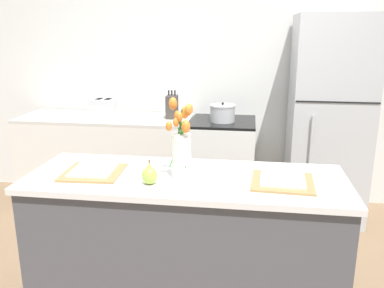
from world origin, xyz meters
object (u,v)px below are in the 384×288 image
Objects in this scene: plate_setting_right at (283,181)px; cooking_pot at (223,113)px; stove_range at (222,166)px; refrigerator at (328,121)px; pear_figurine at (150,174)px; knife_block at (172,107)px; flower_vase at (181,147)px; toaster at (104,107)px; plate_setting_left at (93,172)px.

plate_setting_right is 1.46× the size of cooking_pot.
stove_range is 0.53m from cooking_pot.
pear_figurine is at bearing -124.93° from refrigerator.
stove_range is 3.32× the size of knife_block.
flower_vase reaches higher than toaster.
pear_figurine reaches higher than plate_setting_right.
plate_setting_right is (0.55, -0.00, -0.17)m from flower_vase.
toaster is (-2.13, 0.04, 0.06)m from refrigerator.
cooking_pot is (-0.96, -0.04, 0.05)m from refrigerator.
knife_block reaches higher than plate_setting_left.
refrigerator reaches higher than knife_block.
stove_range is at bearing 85.82° from flower_vase.
stove_range is at bearing 68.70° from plate_setting_left.
knife_block is (-0.38, 1.66, -0.09)m from flower_vase.
stove_range is 1.06m from refrigerator.
flower_vase is at bearing 0.12° from plate_setting_left.
plate_setting_right is at bearing 9.53° from pear_figurine.
flower_vase is 1.98m from toaster.
cooking_pot is at bearing 105.46° from plate_setting_right.
pear_figurine is 0.58× the size of cooking_pot.
plate_setting_left is at bearing -111.30° from stove_range.
plate_setting_right is 2.32m from toaster.
refrigerator is 4.13× the size of flower_vase.
flower_vase reaches higher than knife_block.
flower_vase is at bearing -123.28° from refrigerator.
toaster is at bearing 177.90° from stove_range.
refrigerator is at bearing 55.07° from pear_figurine.
cooking_pot reaches higher than toaster.
stove_range is 3.76× the size of cooking_pot.
plate_setting_left is (-0.63, -1.63, 0.48)m from stove_range.
plate_setting_left is 1.46× the size of cooking_pot.
stove_range is 2.59× the size of plate_setting_right.
stove_range is 1.84m from pear_figurine.
plate_setting_left is 1.76m from toaster.
plate_setting_right is 1.91m from knife_block.
plate_setting_right is (-0.52, -1.63, -0.00)m from refrigerator.
plate_setting_left is 1.28× the size of knife_block.
knife_block reaches higher than cooking_pot.
knife_block is at bearing 171.50° from cooking_pot.
stove_range is 0.75m from knife_block.
flower_vase is 1.29× the size of plate_setting_right.
knife_block is at bearing -0.50° from toaster.
toaster reaches higher than stove_range.
plate_setting_right is at bearing -75.05° from stove_range.
flower_vase is 0.54m from plate_setting_left.
toaster is at bearing 122.37° from flower_vase.
flower_vase is (-0.12, -1.63, 0.65)m from stove_range.
plate_setting_right is 1.28× the size of knife_block.
knife_block reaches higher than plate_setting_right.
plate_setting_right is (0.71, 0.12, -0.04)m from pear_figurine.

